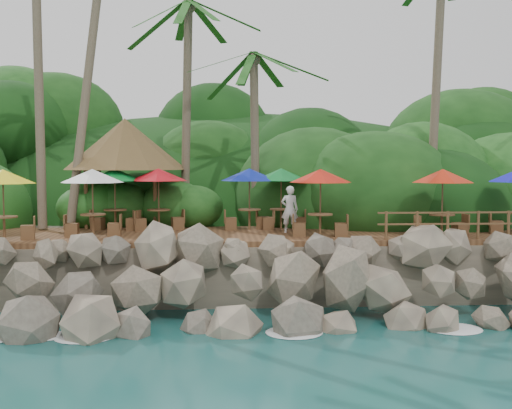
{
  "coord_description": "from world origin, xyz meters",
  "views": [
    {
      "loc": [
        -1.44,
        -16.97,
        5.0
      ],
      "look_at": [
        0.0,
        6.0,
        3.4
      ],
      "focal_mm": 42.35,
      "sensor_mm": 36.0,
      "label": 1
    }
  ],
  "objects": [
    {
      "name": "ground",
      "position": [
        0.0,
        0.0,
        0.0
      ],
      "size": [
        140.0,
        140.0,
        0.0
      ],
      "primitive_type": "plane",
      "color": "#19514F",
      "rests_on": "ground"
    },
    {
      "name": "land_base",
      "position": [
        0.0,
        16.0,
        1.05
      ],
      "size": [
        32.0,
        25.2,
        2.1
      ],
      "primitive_type": "cube",
      "color": "gray",
      "rests_on": "ground"
    },
    {
      "name": "jungle_hill",
      "position": [
        0.0,
        23.5,
        0.0
      ],
      "size": [
        44.8,
        28.0,
        15.4
      ],
      "primitive_type": "ellipsoid",
      "color": "#143811",
      "rests_on": "ground"
    },
    {
      "name": "seawall",
      "position": [
        0.0,
        2.0,
        1.15
      ],
      "size": [
        29.0,
        4.0,
        2.3
      ],
      "primitive_type": null,
      "color": "gray",
      "rests_on": "ground"
    },
    {
      "name": "terrace",
      "position": [
        0.0,
        6.0,
        2.2
      ],
      "size": [
        26.0,
        5.0,
        0.2
      ],
      "primitive_type": "cube",
      "color": "brown",
      "rests_on": "land_base"
    },
    {
      "name": "jungle_foliage",
      "position": [
        0.0,
        15.0,
        0.0
      ],
      "size": [
        44.0,
        16.0,
        12.0
      ],
      "primitive_type": null,
      "color": "#143811",
      "rests_on": "ground"
    },
    {
      "name": "foam_line",
      "position": [
        0.0,
        0.3,
        0.03
      ],
      "size": [
        25.2,
        0.8,
        0.06
      ],
      "color": "white",
      "rests_on": "ground"
    },
    {
      "name": "palapa",
      "position": [
        -5.44,
        9.39,
        5.79
      ],
      "size": [
        5.29,
        5.29,
        4.6
      ],
      "color": "brown",
      "rests_on": "ground"
    },
    {
      "name": "dining_clusters",
      "position": [
        0.3,
        6.06,
        4.35
      ],
      "size": [
        21.01,
        5.48,
        2.47
      ],
      "color": "brown",
      "rests_on": "terrace"
    },
    {
      "name": "railing",
      "position": [
        7.16,
        3.65,
        2.91
      ],
      "size": [
        6.1,
        0.1,
        1.0
      ],
      "color": "brown",
      "rests_on": "terrace"
    },
    {
      "name": "waiter",
      "position": [
        1.31,
        6.08,
        3.2
      ],
      "size": [
        0.68,
        0.47,
        1.81
      ],
      "primitive_type": "imported",
      "rotation": [
        0.0,
        0.0,
        3.09
      ],
      "color": "white",
      "rests_on": "terrace"
    }
  ]
}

